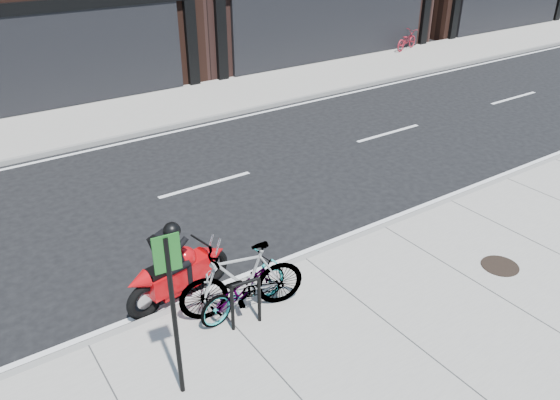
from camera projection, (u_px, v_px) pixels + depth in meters
ground at (249, 220)px, 11.54m from camera, size 120.00×120.00×0.00m
sidewalk_near at (430, 360)px, 7.87m from camera, size 60.00×6.00×0.13m
sidewalk_far at (121, 116)px, 17.16m from camera, size 60.00×3.50×0.13m
bike_rack at (246, 299)px, 8.20m from camera, size 0.50×0.11×0.83m
bicycle_front at (244, 288)px, 8.55m from camera, size 1.71×0.78×0.87m
bicycle_rear at (242, 280)px, 8.45m from camera, size 2.08×1.07×1.20m
motorcycle at (183, 266)px, 8.99m from camera, size 2.00×0.67×1.50m
bicycle_far at (407, 40)px, 24.69m from camera, size 1.73×1.02×0.86m
manhole_cover at (500, 266)px, 9.81m from camera, size 0.76×0.76×0.02m
sign_post at (173, 304)px, 6.60m from camera, size 0.33×0.07×2.43m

